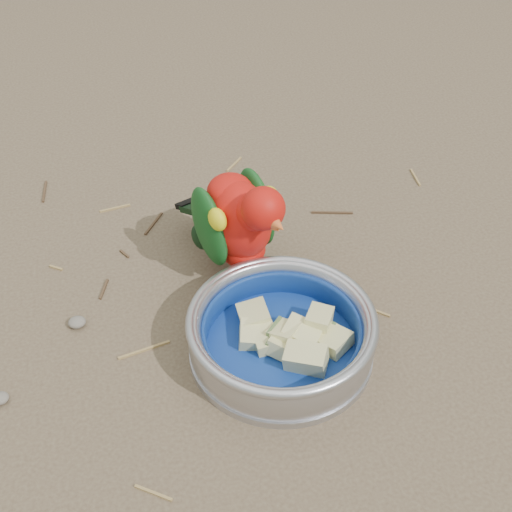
{
  "coord_description": "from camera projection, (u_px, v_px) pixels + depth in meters",
  "views": [
    {
      "loc": [
        -0.05,
        -0.52,
        0.66
      ],
      "look_at": [
        0.1,
        0.12,
        0.08
      ],
      "focal_mm": 50.0,
      "sensor_mm": 36.0,
      "label": 1
    }
  ],
  "objects": [
    {
      "name": "ground",
      "position": [
        198.0,
        387.0,
        0.82
      ],
      "size": [
        60.0,
        60.0,
        0.0
      ],
      "primitive_type": "plane",
      "color": "brown"
    },
    {
      "name": "bowl_wall",
      "position": [
        282.0,
        332.0,
        0.84
      ],
      "size": [
        0.22,
        0.22,
        0.04
      ],
      "primitive_type": null,
      "color": "#B2B2BA",
      "rests_on": "food_bowl"
    },
    {
      "name": "lory_parrot",
      "position": [
        240.0,
        229.0,
        0.91
      ],
      "size": [
        0.17,
        0.23,
        0.17
      ],
      "primitive_type": null,
      "rotation": [
        0.0,
        0.0,
        -2.76
      ],
      "color": "red",
      "rests_on": "ground"
    },
    {
      "name": "food_bowl",
      "position": [
        281.0,
        349.0,
        0.86
      ],
      "size": [
        0.22,
        0.22,
        0.02
      ],
      "primitive_type": "cylinder",
      "color": "#B2B2BA",
      "rests_on": "ground"
    },
    {
      "name": "ground_debris",
      "position": [
        203.0,
        362.0,
        0.85
      ],
      "size": [
        0.9,
        0.8,
        0.01
      ],
      "primitive_type": null,
      "color": "#9C7E49",
      "rests_on": "ground"
    },
    {
      "name": "fruit_wedges",
      "position": [
        281.0,
        336.0,
        0.84
      ],
      "size": [
        0.13,
        0.13,
        0.03
      ],
      "primitive_type": null,
      "color": "#D6D089",
      "rests_on": "food_bowl"
    }
  ]
}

